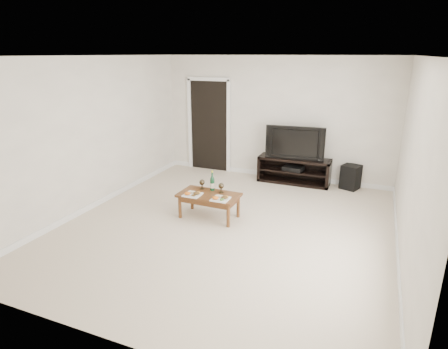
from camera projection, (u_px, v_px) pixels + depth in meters
floor at (227, 226)px, 5.98m from camera, size 5.50×5.50×0.00m
back_wall at (275, 119)px, 8.02m from camera, size 5.00×0.04×2.60m
ceiling at (228, 54)px, 5.17m from camera, size 5.00×5.50×0.04m
doorway at (209, 126)px, 8.63m from camera, size 0.90×0.02×2.05m
media_console at (294, 170)px, 7.90m from camera, size 1.50×0.45×0.55m
television at (296, 142)px, 7.71m from camera, size 1.21×0.25×0.69m
av_receiver at (293, 168)px, 7.88m from camera, size 0.44×0.36×0.08m
subwoofer at (351, 177)px, 7.58m from camera, size 0.42×0.42×0.49m
coffee_table at (209, 206)px, 6.24m from camera, size 1.01×0.57×0.42m
plate_left at (193, 193)px, 6.11m from camera, size 0.27×0.27×0.07m
plate_right at (220, 198)px, 5.93m from camera, size 0.27×0.27×0.07m
wine_bottle at (212, 180)px, 6.29m from camera, size 0.07×0.07×0.35m
goblet_left at (202, 184)px, 6.38m from camera, size 0.09×0.09×0.17m
goblet_right at (221, 188)px, 6.21m from camera, size 0.09×0.09×0.17m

